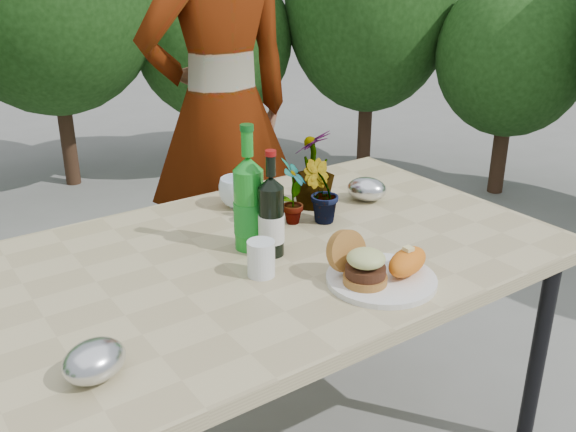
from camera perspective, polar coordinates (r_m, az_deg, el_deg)
patio_table at (r=1.82m, az=-1.44°, el=-4.64°), size 1.60×1.00×0.75m
shrub_hedge at (r=3.20m, az=-11.69°, el=14.95°), size 6.88×5.17×2.10m
dinner_plate at (r=1.64m, az=8.29°, el=-5.59°), size 0.28×0.28×0.01m
burger_stack at (r=1.60m, az=6.48°, el=-4.20°), size 0.11×0.16×0.11m
sweet_potato at (r=1.66m, az=10.56°, el=-4.01°), size 0.17×0.12×0.06m
grilled_veg at (r=1.71m, az=6.65°, el=-3.64°), size 0.08×0.05×0.03m
wine_bottle at (r=1.73m, az=-1.50°, el=-0.12°), size 0.07×0.07×0.30m
sparkling_water at (r=1.76m, az=-3.51°, el=1.03°), size 0.09×0.09×0.36m
plastic_cup at (r=1.64m, az=-2.41°, el=-3.79°), size 0.07×0.07×0.09m
seedling_left at (r=1.93m, az=0.45°, el=2.17°), size 0.13×0.13×0.21m
seedling_mid at (r=1.95m, az=2.97°, el=2.15°), size 0.14×0.13×0.19m
seedling_right at (r=2.06m, az=2.27°, el=4.20°), size 0.19×0.19×0.25m
blue_bowl at (r=2.09m, az=-4.47°, el=2.12°), size 0.16×0.16×0.10m
foil_packet_left at (r=1.33m, az=-16.86°, el=-12.22°), size 0.16×0.15×0.08m
foil_packet_right at (r=2.15m, az=7.01°, el=2.39°), size 0.16×0.17×0.08m
person at (r=2.62m, az=-5.95°, el=9.20°), size 0.69×0.47×1.84m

